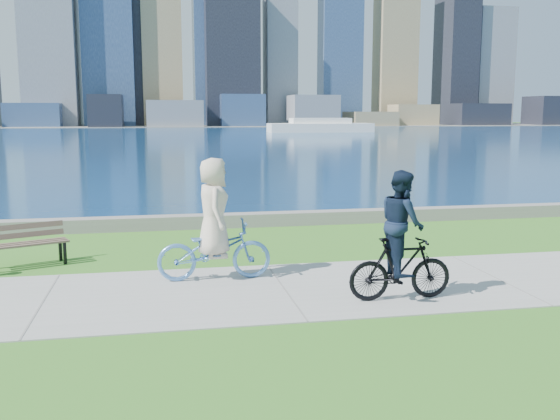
{
  "coord_description": "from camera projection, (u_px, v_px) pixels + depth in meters",
  "views": [
    {
      "loc": [
        -2.07,
        -10.29,
        3.07
      ],
      "look_at": [
        0.3,
        1.96,
        1.1
      ],
      "focal_mm": 40.0,
      "sensor_mm": 36.0,
      "label": 1
    }
  ],
  "objects": [
    {
      "name": "city_skyline",
      "position": [
        164.0,
        21.0,
        132.85
      ],
      "size": [
        176.8,
        22.37,
        76.0
      ],
      "color": "black",
      "rests_on": "ground"
    },
    {
      "name": "ferry_far",
      "position": [
        320.0,
        126.0,
        93.99
      ],
      "size": [
        15.69,
        4.48,
        2.13
      ],
      "color": "white",
      "rests_on": "ground"
    },
    {
      "name": "cyclist_woman",
      "position": [
        214.0,
        235.0,
        11.36
      ],
      "size": [
        0.73,
        2.08,
        2.24
      ],
      "rotation": [
        0.0,
        0.0,
        1.57
      ],
      "color": "#558BCF",
      "rests_on": "ground"
    },
    {
      "name": "far_shore",
      "position": [
        168.0,
        126.0,
        136.9
      ],
      "size": [
        320.0,
        30.0,
        0.12
      ],
      "primitive_type": "cube",
      "color": "gray",
      "rests_on": "ground"
    },
    {
      "name": "ground",
      "position": [
        284.0,
        290.0,
        10.85
      ],
      "size": [
        320.0,
        320.0,
        0.0
      ],
      "primitive_type": "plane",
      "color": "#2E681B",
      "rests_on": "ground"
    },
    {
      "name": "park_bench",
      "position": [
        25.0,
        241.0,
        12.47
      ],
      "size": [
        1.7,
        1.12,
        0.83
      ],
      "rotation": [
        0.0,
        0.0,
        0.38
      ],
      "color": "black",
      "rests_on": "ground"
    },
    {
      "name": "bay_water",
      "position": [
        175.0,
        136.0,
        80.67
      ],
      "size": [
        320.0,
        131.0,
        0.01
      ],
      "primitive_type": "cube",
      "color": "navy",
      "rests_on": "ground"
    },
    {
      "name": "cyclist_man",
      "position": [
        401.0,
        246.0,
        10.11
      ],
      "size": [
        0.64,
        1.73,
        2.14
      ],
      "rotation": [
        0.0,
        0.0,
        1.56
      ],
      "color": "black",
      "rests_on": "ground"
    },
    {
      "name": "seawall",
      "position": [
        239.0,
        220.0,
        16.84
      ],
      "size": [
        90.0,
        0.5,
        0.35
      ],
      "primitive_type": "cube",
      "color": "slate",
      "rests_on": "ground"
    },
    {
      "name": "concrete_path",
      "position": [
        284.0,
        289.0,
        10.85
      ],
      "size": [
        80.0,
        3.5,
        0.02
      ],
      "primitive_type": "cube",
      "color": "gray",
      "rests_on": "ground"
    }
  ]
}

